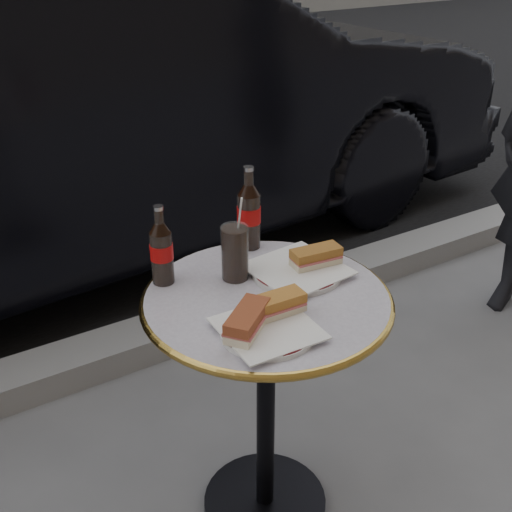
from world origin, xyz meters
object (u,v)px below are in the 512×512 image
cola_glass (235,253)px  cola_bottle_left (161,245)px  cola_bottle_right (249,208)px  parked_car (93,105)px  bistro_table (266,411)px  plate_left (268,331)px  plate_right (297,272)px

cola_glass → cola_bottle_left: bearing=154.6°
cola_bottle_right → parked_car: size_ratio=0.05×
bistro_table → plate_left: 0.41m
plate_left → cola_bottle_right: size_ratio=0.90×
plate_left → cola_bottle_left: size_ratio=1.02×
bistro_table → plate_right: 0.40m
bistro_table → cola_bottle_left: 0.54m
parked_car → bistro_table: bearing=168.2°
cola_bottle_right → cola_glass: 0.19m
bistro_table → cola_bottle_right: 0.56m
plate_right → cola_glass: size_ratio=1.63×
cola_bottle_left → plate_right: bearing=-25.2°
bistro_table → plate_right: size_ratio=3.09×
cola_bottle_left → cola_glass: (0.16, -0.08, -0.03)m
cola_bottle_left → parked_car: parked_car is taller
plate_left → parked_car: parked_car is taller
plate_right → cola_bottle_left: 0.36m
cola_bottle_left → cola_glass: cola_bottle_left is taller
plate_right → cola_bottle_left: cola_bottle_left is taller
plate_right → plate_left: bearing=-138.5°
cola_bottle_left → cola_glass: bearing=-25.4°
cola_glass → parked_car: bearing=82.0°
bistro_table → cola_glass: 0.45m
plate_right → cola_bottle_right: 0.23m
plate_left → parked_car: 2.09m
plate_left → plate_right: (0.21, 0.19, 0.00)m
plate_right → cola_bottle_left: (-0.31, 0.15, 0.10)m
bistro_table → plate_left: size_ratio=3.40×
cola_bottle_left → cola_glass: 0.19m
plate_left → cola_bottle_left: 0.36m
bistro_table → cola_glass: size_ratio=5.04×
plate_right → cola_bottle_left: bearing=154.8°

